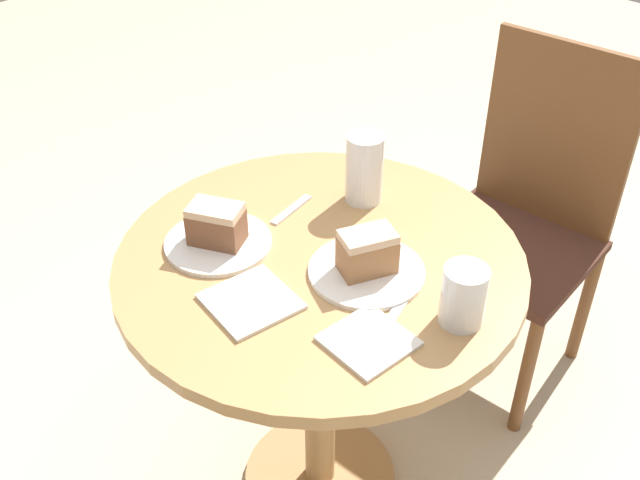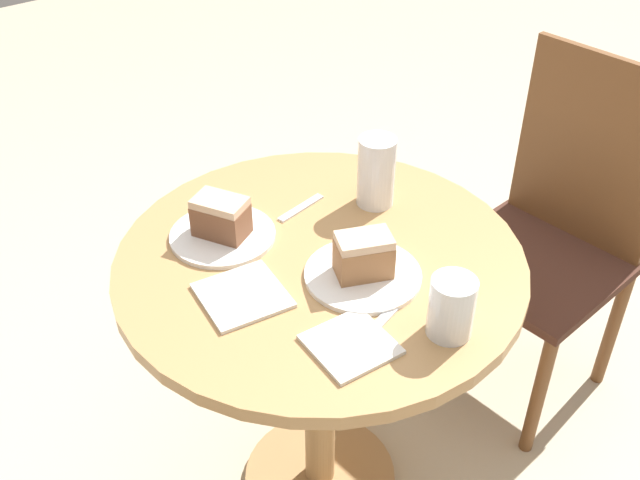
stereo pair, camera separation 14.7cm
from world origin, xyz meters
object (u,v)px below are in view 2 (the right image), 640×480
(plate_far, at_px, (223,235))
(glass_lemonade, at_px, (376,175))
(plate_near, at_px, (363,275))
(chair, at_px, (550,234))
(glass_water, at_px, (451,310))
(cake_slice_far, at_px, (221,217))
(cake_slice_near, at_px, (364,255))

(plate_far, relative_size, glass_lemonade, 1.39)
(plate_near, height_order, plate_far, same)
(chair, bearing_deg, glass_water, -74.01)
(chair, xyz_separation_m, plate_near, (0.05, -0.72, 0.26))
(plate_near, xyz_separation_m, cake_slice_far, (-0.28, -0.14, 0.05))
(cake_slice_near, distance_m, cake_slice_far, 0.31)
(cake_slice_near, bearing_deg, chair, 94.05)
(cake_slice_near, xyz_separation_m, cake_slice_far, (-0.28, -0.14, -0.00))
(glass_water, bearing_deg, chair, 110.43)
(plate_far, relative_size, glass_water, 1.89)
(plate_far, height_order, cake_slice_near, cake_slice_near)
(chair, relative_size, cake_slice_far, 7.45)
(plate_far, relative_size, cake_slice_far, 1.72)
(chair, distance_m, glass_water, 0.80)
(cake_slice_near, bearing_deg, plate_far, -152.81)
(cake_slice_near, height_order, glass_lemonade, glass_lemonade)
(chair, distance_m, cake_slice_near, 0.78)
(chair, height_order, cake_slice_near, chair)
(chair, distance_m, plate_near, 0.76)
(plate_near, xyz_separation_m, plate_far, (-0.28, -0.14, 0.00))
(chair, distance_m, glass_lemonade, 0.63)
(chair, distance_m, cake_slice_far, 0.94)
(chair, relative_size, plate_near, 4.16)
(plate_far, height_order, cake_slice_far, cake_slice_far)
(chair, height_order, cake_slice_far, chair)
(cake_slice_near, bearing_deg, plate_near, -20.56)
(chair, bearing_deg, cake_slice_near, -90.39)
(plate_near, distance_m, glass_water, 0.21)
(plate_near, xyz_separation_m, glass_lemonade, (-0.18, 0.19, 0.07))
(plate_near, distance_m, cake_slice_far, 0.32)
(plate_far, height_order, glass_lemonade, glass_lemonade)
(plate_far, bearing_deg, plate_near, 27.19)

